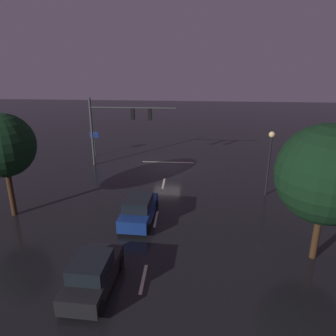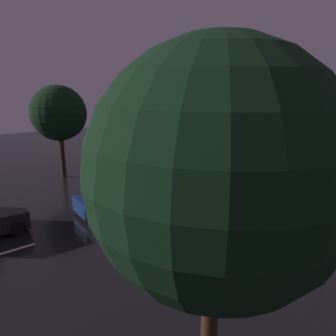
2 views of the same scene
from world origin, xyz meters
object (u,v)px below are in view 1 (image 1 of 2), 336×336
tree_left_near (327,174)px  street_lamp_left_kerb (270,151)px  car_distant (93,274)px  route_sign (94,138)px  traffic_signal_assembly (119,121)px  car_approaching (139,210)px  tree_right_near (3,146)px

tree_left_near → street_lamp_left_kerb: bearing=-83.6°
car_distant → tree_left_near: 12.12m
car_distant → route_sign: size_ratio=1.73×
street_lamp_left_kerb → route_sign: (15.49, -8.54, -1.60)m
traffic_signal_assembly → car_approaching: (-3.32, 10.46, -3.49)m
street_lamp_left_kerb → route_sign: bearing=-28.9°
car_distant → car_approaching: bearing=-99.9°
traffic_signal_assembly → car_approaching: size_ratio=1.75×
traffic_signal_assembly → car_distant: 17.46m
route_sign → traffic_signal_assembly: bearing=139.8°
car_approaching → tree_left_near: 11.12m
car_distant → street_lamp_left_kerb: street_lamp_left_kerb is taller
tree_right_near → tree_left_near: bearing=169.1°
traffic_signal_assembly → car_approaching: traffic_signal_assembly is taller
route_sign → tree_left_near: tree_left_near is taller
tree_left_near → tree_right_near: size_ratio=1.06×
traffic_signal_assembly → tree_right_near: 11.43m
traffic_signal_assembly → tree_left_near: 19.05m
car_approaching → street_lamp_left_kerb: (-8.97, -4.62, 2.66)m
street_lamp_left_kerb → car_approaching: bearing=27.2°
traffic_signal_assembly → tree_right_near: bearing=63.4°
tree_left_near → traffic_signal_assembly: bearing=-46.2°
car_approaching → tree_left_near: (-9.86, 3.29, 3.95)m
street_lamp_left_kerb → tree_right_near: tree_right_near is taller
tree_left_near → tree_right_near: 18.63m
traffic_signal_assembly → route_sign: size_ratio=3.04×
traffic_signal_assembly → car_distant: size_ratio=1.76×
route_sign → car_approaching: bearing=116.3°
car_distant → tree_right_near: bearing=-42.8°
car_approaching → tree_right_near: bearing=-1.7°
tree_right_near → route_sign: bearing=-98.5°
tree_left_near → tree_right_near: (18.29, -3.54, 0.05)m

